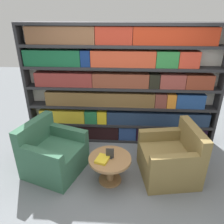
{
  "coord_description": "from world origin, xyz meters",
  "views": [
    {
      "loc": [
        0.04,
        -2.53,
        2.48
      ],
      "look_at": [
        -0.14,
        0.63,
        0.95
      ],
      "focal_mm": 35.0,
      "sensor_mm": 36.0,
      "label": 1
    }
  ],
  "objects": [
    {
      "name": "coffee_table",
      "position": [
        -0.14,
        0.1,
        0.31
      ],
      "size": [
        0.65,
        0.65,
        0.44
      ],
      "color": "olive",
      "rests_on": "ground_plane"
    },
    {
      "name": "stray_book",
      "position": [
        -0.25,
        0.04,
        0.46
      ],
      "size": [
        0.23,
        0.26,
        0.04
      ],
      "color": "gold",
      "rests_on": "coffee_table"
    },
    {
      "name": "armchair_right",
      "position": [
        0.81,
        0.29,
        0.31
      ],
      "size": [
        0.94,
        0.95,
        0.86
      ],
      "rotation": [
        0.0,
        0.0,
        -1.41
      ],
      "color": "olive",
      "rests_on": "ground_plane"
    },
    {
      "name": "table_sign",
      "position": [
        -0.14,
        0.1,
        0.51
      ],
      "size": [
        0.12,
        0.06,
        0.17
      ],
      "color": "black",
      "rests_on": "coffee_table"
    },
    {
      "name": "armchair_left",
      "position": [
        -1.09,
        0.3,
        0.31
      ],
      "size": [
        1.05,
        1.05,
        0.86
      ],
      "rotation": [
        0.0,
        0.0,
        1.23
      ],
      "color": "#336047",
      "rests_on": "ground_plane"
    },
    {
      "name": "bookshelf",
      "position": [
        -0.01,
        1.32,
        1.12
      ],
      "size": [
        3.6,
        0.3,
        2.25
      ],
      "color": "silver",
      "rests_on": "ground_plane"
    },
    {
      "name": "ground_plane",
      "position": [
        0.0,
        0.0,
        0.0
      ],
      "size": [
        14.0,
        14.0,
        0.0
      ],
      "primitive_type": "plane",
      "color": "slate"
    }
  ]
}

